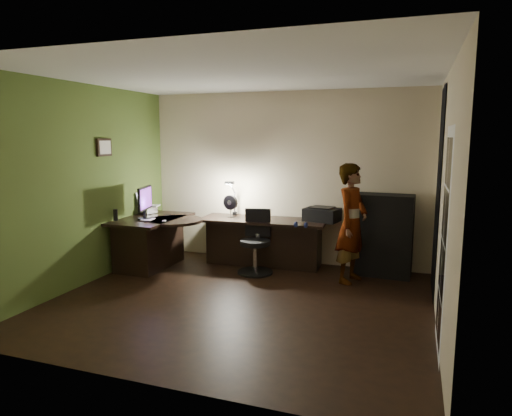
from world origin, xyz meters
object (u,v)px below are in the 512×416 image
(desk_left, at_px, (152,242))
(cabinet, at_px, (384,235))
(desk_right, at_px, (263,242))
(person, at_px, (352,223))
(office_chair, at_px, (255,242))
(monitor, at_px, (144,207))

(desk_left, relative_size, cabinet, 1.13)
(desk_left, distance_m, desk_right, 1.71)
(desk_right, distance_m, cabinet, 1.83)
(desk_left, xyz_separation_m, person, (3.00, 0.28, 0.44))
(cabinet, height_order, office_chair, cabinet)
(monitor, relative_size, person, 0.33)
(desk_right, xyz_separation_m, monitor, (-1.59, -0.82, 0.59))
(person, bearing_deg, desk_right, 91.56)
(desk_right, bearing_deg, person, -17.02)
(cabinet, bearing_deg, desk_left, -164.88)
(desk_right, relative_size, office_chair, 2.09)
(desk_left, relative_size, office_chair, 1.43)
(monitor, xyz_separation_m, office_chair, (1.62, 0.38, -0.49))
(desk_right, distance_m, person, 1.53)
(desk_right, bearing_deg, desk_left, -160.48)
(desk_left, distance_m, person, 3.04)
(cabinet, distance_m, office_chair, 1.87)
(desk_left, xyz_separation_m, cabinet, (3.41, 0.73, 0.21))
(monitor, bearing_deg, office_chair, -1.20)
(desk_right, bearing_deg, monitor, -155.18)
(cabinet, bearing_deg, desk_right, -174.30)
(desk_right, distance_m, monitor, 1.89)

